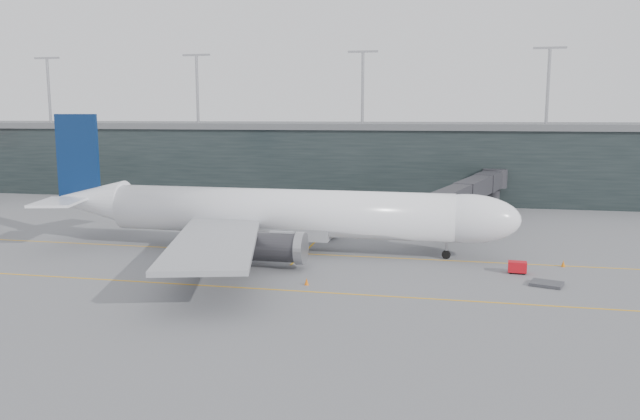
# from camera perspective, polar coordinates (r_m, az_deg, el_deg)

# --- Properties ---
(ground) EXTENTS (320.00, 320.00, 0.00)m
(ground) POSITION_cam_1_polar(r_m,az_deg,el_deg) (82.01, -4.36, -3.25)
(ground) COLOR slate
(ground) RESTS_ON ground
(taxiline_a) EXTENTS (160.00, 0.25, 0.02)m
(taxiline_a) POSITION_cam_1_polar(r_m,az_deg,el_deg) (78.27, -5.17, -3.84)
(taxiline_a) COLOR gold
(taxiline_a) RESTS_ON ground
(taxiline_b) EXTENTS (160.00, 0.25, 0.02)m
(taxiline_b) POSITION_cam_1_polar(r_m,az_deg,el_deg) (63.60, -9.39, -6.89)
(taxiline_b) COLOR gold
(taxiline_b) RESTS_ON ground
(taxiline_lead_main) EXTENTS (0.25, 60.00, 0.02)m
(taxiline_lead_main) POSITION_cam_1_polar(r_m,az_deg,el_deg) (100.04, 1.58, -1.04)
(taxiline_lead_main) COLOR gold
(taxiline_lead_main) RESTS_ON ground
(terminal) EXTENTS (240.00, 36.00, 29.00)m
(terminal) POSITION_cam_1_polar(r_m,az_deg,el_deg) (137.20, 2.35, 4.83)
(terminal) COLOR black
(terminal) RESTS_ON ground
(main_aircraft) EXTENTS (60.66, 57.17, 17.05)m
(main_aircraft) POSITION_cam_1_polar(r_m,az_deg,el_deg) (78.08, -3.98, -0.28)
(main_aircraft) COLOR white
(main_aircraft) RESTS_ON ground
(jet_bridge) EXTENTS (15.19, 46.45, 7.19)m
(jet_bridge) POSITION_cam_1_polar(r_m,az_deg,el_deg) (102.25, 13.14, 1.99)
(jet_bridge) COLOR #29292E
(jet_bridge) RESTS_ON ground
(gse_cart) EXTENTS (1.99, 1.34, 1.31)m
(gse_cart) POSITION_cam_1_polar(r_m,az_deg,el_deg) (70.79, 17.59, -4.97)
(gse_cart) COLOR red
(gse_cart) RESTS_ON ground
(baggage_dolly) EXTENTS (3.63, 3.25, 0.30)m
(baggage_dolly) POSITION_cam_1_polar(r_m,az_deg,el_deg) (67.01, 20.01, -6.35)
(baggage_dolly) COLOR #3B3B40
(baggage_dolly) RESTS_ON ground
(uld_a) EXTENTS (1.96, 1.60, 1.72)m
(uld_a) POSITION_cam_1_polar(r_m,az_deg,el_deg) (93.66, -6.39, -1.21)
(uld_a) COLOR #323136
(uld_a) RESTS_ON ground
(uld_b) EXTENTS (2.58, 2.36, 1.90)m
(uld_b) POSITION_cam_1_polar(r_m,az_deg,el_deg) (94.07, -3.43, -1.07)
(uld_b) COLOR #323136
(uld_b) RESTS_ON ground
(uld_c) EXTENTS (2.60, 2.32, 1.97)m
(uld_c) POSITION_cam_1_polar(r_m,az_deg,el_deg) (91.11, -3.54, -1.36)
(uld_c) COLOR #323136
(uld_c) RESTS_ON ground
(cone_nose) EXTENTS (0.47, 0.47, 0.75)m
(cone_nose) POSITION_cam_1_polar(r_m,az_deg,el_deg) (75.57, 21.35, -4.59)
(cone_nose) COLOR orange
(cone_nose) RESTS_ON ground
(cone_wing_stbd) EXTENTS (0.45, 0.45, 0.72)m
(cone_wing_stbd) POSITION_cam_1_polar(r_m,az_deg,el_deg) (63.14, -1.23, -6.55)
(cone_wing_stbd) COLOR orange
(cone_wing_stbd) RESTS_ON ground
(cone_wing_port) EXTENTS (0.45, 0.45, 0.71)m
(cone_wing_port) POSITION_cam_1_polar(r_m,az_deg,el_deg) (90.48, 2.27, -1.86)
(cone_wing_port) COLOR #CC670B
(cone_wing_port) RESTS_ON ground
(cone_tail) EXTENTS (0.46, 0.46, 0.73)m
(cone_tail) POSITION_cam_1_polar(r_m,az_deg,el_deg) (76.33, -12.61, -4.07)
(cone_tail) COLOR orange
(cone_tail) RESTS_ON ground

